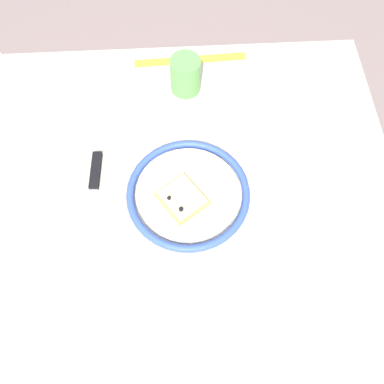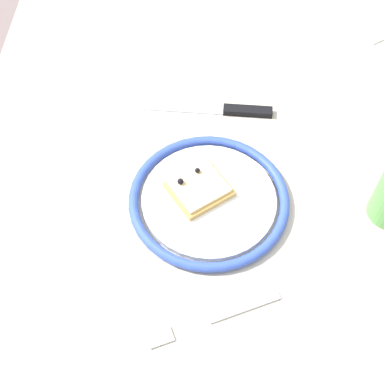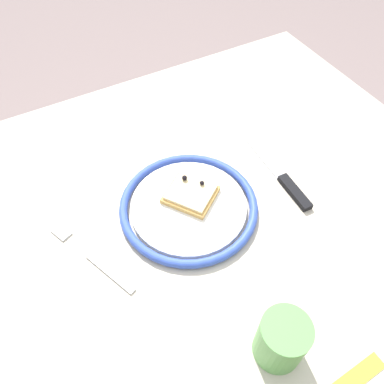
# 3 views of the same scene
# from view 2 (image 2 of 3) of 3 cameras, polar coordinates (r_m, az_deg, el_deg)

# --- Properties ---
(ground_plane) EXTENTS (6.00, 6.00, 0.00)m
(ground_plane) POSITION_cam_2_polar(r_m,az_deg,el_deg) (1.52, 1.14, -14.21)
(ground_plane) COLOR slate
(dining_table) EXTENTS (1.01, 0.86, 0.71)m
(dining_table) POSITION_cam_2_polar(r_m,az_deg,el_deg) (0.96, 1.75, -1.59)
(dining_table) COLOR #BCB29E
(dining_table) RESTS_ON ground_plane
(plate) EXTENTS (0.26, 0.26, 0.02)m
(plate) POSITION_cam_2_polar(r_m,az_deg,el_deg) (0.85, 1.72, -0.81)
(plate) COLOR white
(plate) RESTS_ON dining_table
(pizza_slice_near) EXTENTS (0.12, 0.12, 0.03)m
(pizza_slice_near) POSITION_cam_2_polar(r_m,az_deg,el_deg) (0.85, 0.77, 0.41)
(pizza_slice_near) COLOR tan
(pizza_slice_near) RESTS_ON plate
(knife) EXTENTS (0.03, 0.24, 0.01)m
(knife) POSITION_cam_2_polar(r_m,az_deg,el_deg) (0.98, 4.15, 8.87)
(knife) COLOR silver
(knife) RESTS_ON dining_table
(fork) EXTENTS (0.09, 0.19, 0.00)m
(fork) POSITION_cam_2_polar(r_m,az_deg,el_deg) (0.77, 2.35, -13.59)
(fork) COLOR beige
(fork) RESTS_ON dining_table
(napkin) EXTENTS (0.17, 0.17, 0.00)m
(napkin) POSITION_cam_2_polar(r_m,az_deg,el_deg) (1.24, 19.23, 17.48)
(napkin) COLOR white
(napkin) RESTS_ON dining_table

